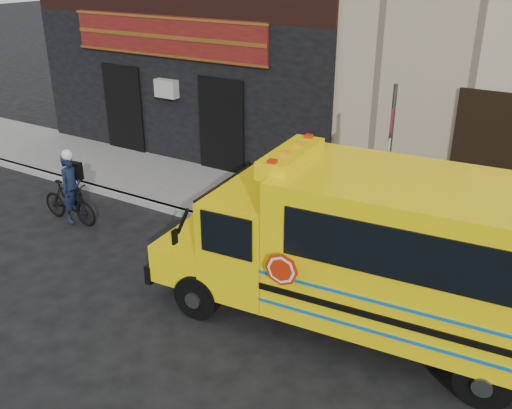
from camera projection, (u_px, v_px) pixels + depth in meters
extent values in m
plane|color=black|center=(199.00, 297.00, 10.38)|extent=(120.00, 120.00, 0.00)
cube|color=#969691|center=(271.00, 238.00, 12.37)|extent=(40.00, 0.20, 0.15)
cube|color=slate|center=(303.00, 213.00, 13.54)|extent=(40.00, 3.00, 0.15)
cube|color=black|center=(173.00, 90.00, 16.23)|extent=(10.00, 0.30, 4.00)
cube|color=#500B14|center=(166.00, 37.00, 15.49)|extent=(6.50, 0.12, 1.10)
cube|color=black|center=(125.00, 109.00, 17.28)|extent=(1.30, 0.10, 2.50)
cube|color=black|center=(222.00, 126.00, 15.55)|extent=(1.30, 0.10, 2.50)
cylinder|color=black|center=(198.00, 296.00, 9.69)|extent=(0.82, 0.34, 0.80)
cylinder|color=black|center=(250.00, 248.00, 11.23)|extent=(0.82, 0.34, 0.80)
cylinder|color=black|center=(484.00, 380.00, 7.77)|extent=(0.82, 0.34, 0.80)
cylinder|color=black|center=(499.00, 309.00, 9.32)|extent=(0.82, 0.34, 0.80)
cube|color=#FFD905|center=(204.00, 246.00, 10.49)|extent=(1.16, 2.07, 0.70)
cube|color=black|center=(180.00, 251.00, 10.82)|extent=(0.29, 2.05, 0.35)
cube|color=#FFD905|center=(257.00, 234.00, 9.83)|extent=(1.37, 2.19, 1.70)
cube|color=black|center=(228.00, 207.00, 9.90)|extent=(0.21, 1.80, 0.90)
cube|color=#FFD905|center=(427.00, 254.00, 8.51)|extent=(4.66, 2.56, 2.25)
cube|color=black|center=(422.00, 260.00, 7.37)|extent=(3.89, 0.36, 0.75)
cube|color=#FFD905|center=(291.00, 158.00, 8.98)|extent=(0.63, 1.64, 0.28)
cylinder|color=red|center=(281.00, 270.00, 8.23)|extent=(0.52, 0.07, 0.52)
cylinder|color=#3B423D|center=(387.00, 174.00, 11.16)|extent=(0.08, 0.08, 3.54)
cube|color=#AA1327|center=(392.00, 120.00, 10.64)|extent=(0.09, 0.31, 0.44)
cube|color=white|center=(389.00, 149.00, 10.86)|extent=(0.09, 0.31, 0.39)
imported|color=black|center=(69.00, 202.00, 13.10)|extent=(1.63, 0.48, 0.98)
imported|color=black|center=(72.00, 190.00, 12.94)|extent=(0.40, 0.60, 1.61)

